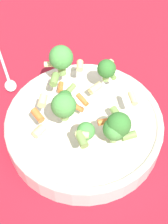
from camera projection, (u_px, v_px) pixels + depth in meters
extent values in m
plane|color=maroon|center=(84.00, 133.00, 0.62)|extent=(3.00, 3.00, 0.00)
cylinder|color=silver|center=(84.00, 127.00, 0.60)|extent=(0.30, 0.30, 0.04)
torus|color=silver|center=(84.00, 120.00, 0.58)|extent=(0.30, 0.30, 0.01)
cylinder|color=#8CB766|center=(65.00, 103.00, 0.59)|extent=(0.01, 0.01, 0.01)
sphere|color=#33722D|center=(65.00, 97.00, 0.58)|extent=(0.03, 0.03, 0.03)
cylinder|color=#8CB766|center=(114.00, 138.00, 0.53)|extent=(0.01, 0.01, 0.02)
sphere|color=#479342|center=(115.00, 131.00, 0.51)|extent=(0.03, 0.03, 0.03)
cylinder|color=#8CB766|center=(117.00, 133.00, 0.53)|extent=(0.01, 0.01, 0.02)
sphere|color=#33722D|center=(119.00, 124.00, 0.51)|extent=(0.04, 0.04, 0.04)
cylinder|color=#8CB766|center=(60.00, 70.00, 0.60)|extent=(0.02, 0.02, 0.02)
sphere|color=#479342|center=(59.00, 58.00, 0.58)|extent=(0.05, 0.05, 0.05)
cylinder|color=#8CB766|center=(64.00, 115.00, 0.52)|extent=(0.01, 0.01, 0.02)
sphere|color=#479342|center=(64.00, 106.00, 0.50)|extent=(0.04, 0.04, 0.04)
cylinder|color=#8CB766|center=(106.00, 77.00, 0.59)|extent=(0.01, 0.01, 0.01)
sphere|color=#33722D|center=(107.00, 69.00, 0.58)|extent=(0.04, 0.04, 0.04)
cylinder|color=#8CB766|center=(86.00, 137.00, 0.53)|extent=(0.01, 0.01, 0.01)
sphere|color=#479342|center=(86.00, 131.00, 0.51)|extent=(0.03, 0.03, 0.03)
cylinder|color=#8CB766|center=(114.00, 137.00, 0.54)|extent=(0.01, 0.01, 0.01)
sphere|color=#3D8438|center=(115.00, 129.00, 0.52)|extent=(0.04, 0.04, 0.04)
cylinder|color=#729E4C|center=(116.00, 113.00, 0.56)|extent=(0.03, 0.01, 0.01)
cylinder|color=#729E4C|center=(72.00, 89.00, 0.59)|extent=(0.02, 0.03, 0.01)
cylinder|color=beige|center=(133.00, 98.00, 0.55)|extent=(0.03, 0.02, 0.01)
cylinder|color=orange|center=(105.00, 122.00, 0.54)|extent=(0.02, 0.03, 0.01)
cylinder|color=#729E4C|center=(82.00, 139.00, 0.49)|extent=(0.03, 0.02, 0.01)
cylinder|color=orange|center=(84.00, 99.00, 0.55)|extent=(0.03, 0.01, 0.01)
cylinder|color=orange|center=(61.00, 87.00, 0.62)|extent=(0.02, 0.02, 0.01)
cylinder|color=beige|center=(108.00, 65.00, 0.61)|extent=(0.02, 0.03, 0.01)
cylinder|color=#729E4C|center=(129.00, 136.00, 0.53)|extent=(0.02, 0.03, 0.01)
cylinder|color=#729E4C|center=(112.00, 75.00, 0.61)|extent=(0.02, 0.01, 0.01)
cylinder|color=beige|center=(43.00, 101.00, 0.54)|extent=(0.03, 0.02, 0.01)
cylinder|color=beige|center=(82.00, 134.00, 0.50)|extent=(0.02, 0.02, 0.01)
cylinder|color=orange|center=(77.00, 107.00, 0.57)|extent=(0.03, 0.02, 0.01)
cylinder|color=orange|center=(38.00, 115.00, 0.53)|extent=(0.03, 0.02, 0.01)
cylinder|color=beige|center=(80.00, 66.00, 0.60)|extent=(0.03, 0.02, 0.01)
cylinder|color=beige|center=(40.00, 133.00, 0.54)|extent=(0.02, 0.03, 0.01)
cylinder|color=beige|center=(52.00, 64.00, 0.61)|extent=(0.02, 0.03, 0.01)
cylinder|color=#729E4C|center=(54.00, 80.00, 0.58)|extent=(0.03, 0.03, 0.01)
cylinder|color=beige|center=(95.00, 88.00, 0.60)|extent=(0.02, 0.03, 0.01)
cylinder|color=silver|center=(3.00, 62.00, 0.74)|extent=(0.13, 0.02, 0.01)
ellipsoid|color=silver|center=(11.00, 86.00, 0.69)|extent=(0.04, 0.03, 0.01)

